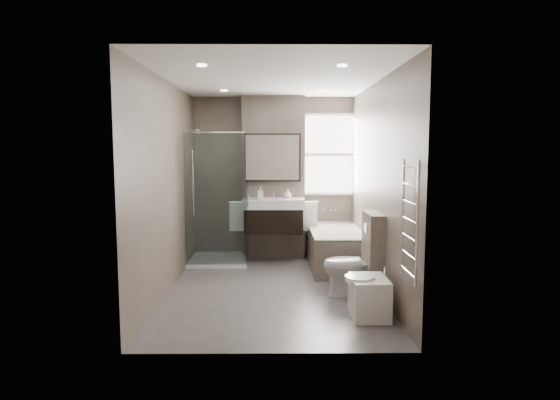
{
  "coord_description": "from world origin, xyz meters",
  "views": [
    {
      "loc": [
        0.04,
        -5.78,
        1.76
      ],
      "look_at": [
        0.09,
        0.15,
        1.12
      ],
      "focal_mm": 30.0,
      "sensor_mm": 36.0,
      "label": 1
    }
  ],
  "objects_px": {
    "toilet": "(353,265)",
    "bidet": "(369,296)",
    "bathtub": "(335,246)",
    "vanity": "(274,215)"
  },
  "relations": [
    {
      "from": "vanity",
      "to": "bidet",
      "type": "relative_size",
      "value": 1.77
    },
    {
      "from": "vanity",
      "to": "bathtub",
      "type": "relative_size",
      "value": 0.59
    },
    {
      "from": "bathtub",
      "to": "bidet",
      "type": "distance_m",
      "value": 2.1
    },
    {
      "from": "vanity",
      "to": "toilet",
      "type": "relative_size",
      "value": 1.29
    },
    {
      "from": "bathtub",
      "to": "toilet",
      "type": "distance_m",
      "value": 1.37
    },
    {
      "from": "bidet",
      "to": "toilet",
      "type": "bearing_deg",
      "value": 93.45
    },
    {
      "from": "vanity",
      "to": "bathtub",
      "type": "bearing_deg",
      "value": -19.37
    },
    {
      "from": "bathtub",
      "to": "bidet",
      "type": "bearing_deg",
      "value": -87.57
    },
    {
      "from": "toilet",
      "to": "bathtub",
      "type": "bearing_deg",
      "value": -178.93
    },
    {
      "from": "toilet",
      "to": "bidet",
      "type": "bearing_deg",
      "value": 2.63
    }
  ]
}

